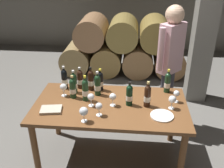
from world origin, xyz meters
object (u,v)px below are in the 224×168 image
object	(u,v)px
wine_bottle_6	(80,79)
wine_glass_2	(172,100)
serving_plate	(162,116)
wine_bottle_5	(129,95)
wine_bottle_10	(147,96)
wine_bottle_8	(85,90)
wine_glass_6	(99,107)
wine_bottle_1	(98,85)
wine_glass_5	(176,94)
dining_table	(110,111)
wine_bottle_4	(73,88)
wine_bottle_7	(91,80)
wine_glass_3	(91,97)
wine_bottle_3	(100,81)
sommelier_presenting	(170,58)
wine_bottle_9	(64,79)
wine_glass_4	(84,112)
tasting_notebook	(51,110)
wine_glass_0	(113,97)
wine_bottle_0	(74,83)
wine_glass_1	(63,87)
wine_bottle_2	(168,82)

from	to	relation	value
wine_bottle_6	wine_glass_2	bearing A→B (deg)	-19.52
serving_plate	wine_bottle_5	bearing A→B (deg)	150.40
wine_bottle_10	wine_glass_2	size ratio (longest dim) A/B	1.94
wine_bottle_8	wine_glass_6	bearing A→B (deg)	-56.58
wine_bottle_1	wine_glass_5	world-z (taller)	wine_bottle_1
dining_table	wine_bottle_4	distance (m)	0.50
wine_glass_5	wine_bottle_1	bearing A→B (deg)	174.67
wine_bottle_8	wine_bottle_7	bearing A→B (deg)	85.80
wine_bottle_4	wine_glass_5	distance (m)	1.17
wine_glass_6	wine_bottle_1	bearing A→B (deg)	99.96
wine_bottle_4	wine_bottle_5	size ratio (longest dim) A/B	1.00
wine_glass_3	wine_bottle_3	bearing A→B (deg)	82.28
wine_glass_6	sommelier_presenting	size ratio (longest dim) A/B	0.09
wine_bottle_9	wine_glass_4	distance (m)	0.77
wine_bottle_8	wine_bottle_4	bearing A→B (deg)	163.89
wine_glass_5	sommelier_presenting	distance (m)	0.66
wine_bottle_10	tasting_notebook	size ratio (longest dim) A/B	1.35
wine_bottle_1	wine_glass_0	size ratio (longest dim) A/B	1.99
wine_bottle_0	serving_plate	xyz separation A→B (m)	(1.01, -0.42, -0.12)
wine_bottle_0	tasting_notebook	distance (m)	0.47
sommelier_presenting	wine_glass_3	bearing A→B (deg)	-138.65
wine_glass_1	wine_bottle_6	bearing A→B (deg)	54.98
wine_glass_3	wine_glass_4	bearing A→B (deg)	-94.36
wine_bottle_5	sommelier_presenting	bearing A→B (deg)	56.00
wine_bottle_7	wine_glass_0	xyz separation A→B (m)	(0.30, -0.34, -0.02)
wine_bottle_9	serving_plate	distance (m)	1.26
wine_glass_3	sommelier_presenting	xyz separation A→B (m)	(0.91, 0.80, 0.18)
wine_bottle_6	wine_glass_1	world-z (taller)	wine_bottle_6
wine_glass_5	wine_glass_6	world-z (taller)	wine_glass_6
wine_bottle_1	serving_plate	xyz separation A→B (m)	(0.72, -0.39, -0.12)
wine_bottle_9	wine_glass_0	size ratio (longest dim) A/B	1.96
wine_bottle_10	serving_plate	size ratio (longest dim) A/B	1.24
wine_bottle_0	wine_bottle_5	size ratio (longest dim) A/B	1.02
wine_bottle_0	wine_glass_2	bearing A→B (deg)	-12.95
wine_glass_6	wine_bottle_4	bearing A→B (deg)	135.91
wine_bottle_2	wine_bottle_10	size ratio (longest dim) A/B	0.98
wine_bottle_7	wine_glass_3	world-z (taller)	wine_bottle_7
wine_glass_1	wine_glass_2	distance (m)	1.24
wine_bottle_6	wine_bottle_10	distance (m)	0.88
wine_bottle_3	wine_glass_6	xyz separation A→B (m)	(0.06, -0.55, -0.02)
wine_glass_2	wine_glass_5	distance (m)	0.16
dining_table	wine_bottle_10	world-z (taller)	wine_bottle_10
wine_bottle_2	wine_bottle_5	xyz separation A→B (m)	(-0.44, -0.34, -0.00)
wine_bottle_8	wine_bottle_9	bearing A→B (deg)	139.74
wine_bottle_5	wine_bottle_10	bearing A→B (deg)	-1.72
wine_bottle_2	wine_glass_3	world-z (taller)	wine_bottle_2
dining_table	wine_glass_5	bearing A→B (deg)	9.32
tasting_notebook	sommelier_presenting	distance (m)	1.64
wine_bottle_9	wine_glass_4	xyz separation A→B (m)	(0.37, -0.67, -0.01)
wine_glass_0	tasting_notebook	size ratio (longest dim) A/B	0.68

